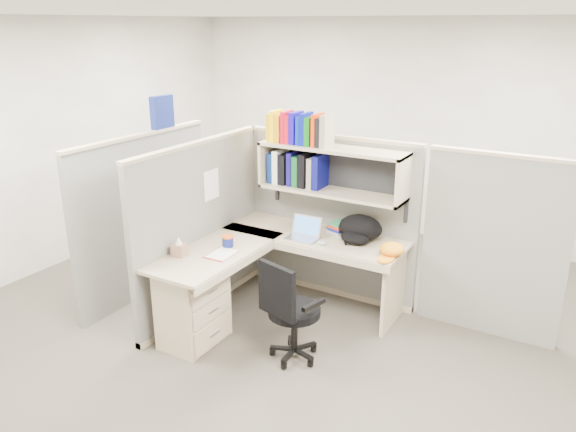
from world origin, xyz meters
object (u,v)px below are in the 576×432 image
Objects in this scene: laptop at (302,229)px; snack_canister at (228,241)px; backpack at (358,229)px; task_chair at (291,326)px; desk at (226,288)px.

laptop reaches higher than snack_canister.
task_chair is at bearing -111.73° from backpack.
task_chair is (0.82, -0.30, -0.47)m from snack_canister.
laptop is 0.71× the size of backpack.
laptop is at bearing 62.65° from desk.
snack_canister is at bearing 160.23° from task_chair.
backpack is 1.13m from task_chair.
laptop is 0.69m from snack_canister.
snack_canister is (-0.13, 0.21, 0.34)m from desk.
task_chair is (0.34, -0.78, -0.52)m from laptop.
backpack is at bearing 82.50° from task_chair.
laptop is (0.36, 0.70, 0.39)m from desk.
task_chair is at bearing -69.09° from laptop.
snack_canister is (-0.95, -0.69, -0.07)m from backpack.
task_chair is at bearing -6.95° from desk.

